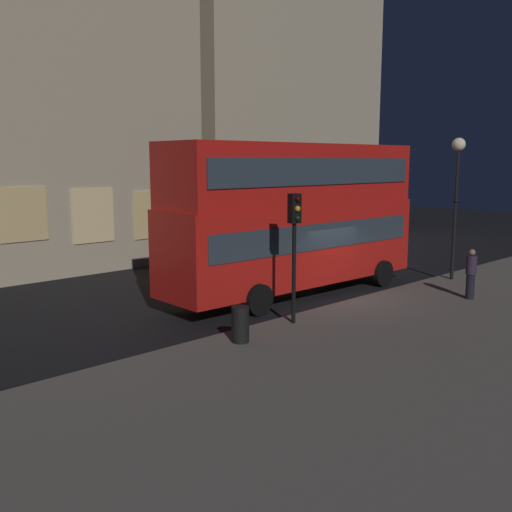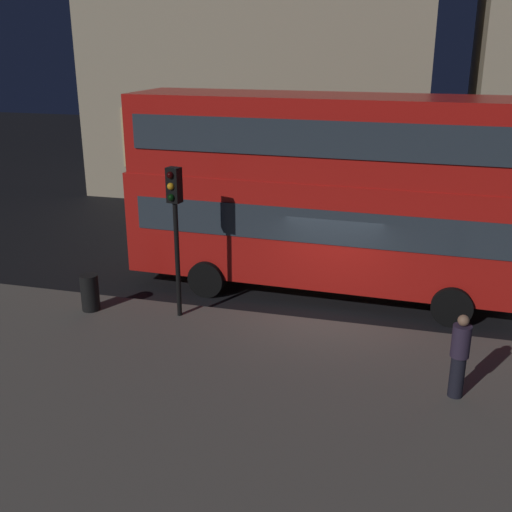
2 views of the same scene
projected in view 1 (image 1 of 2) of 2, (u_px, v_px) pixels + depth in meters
ground_plane at (337, 299)px, 20.64m from camera, size 80.00×80.00×0.00m
sidewalk_slab at (491, 331)px, 16.65m from camera, size 44.00×9.96×0.12m
building_with_clock at (9, 51)px, 25.70m from camera, size 14.91×8.61×19.27m
building_plain_facade at (260, 88)px, 38.04m from camera, size 14.77×8.79×19.13m
double_decker_bus at (295, 212)px, 20.91m from camera, size 10.82×3.11×5.45m
traffic_light_near_kerb at (295, 231)px, 16.77m from camera, size 0.36×0.39×3.82m
traffic_light_far_side at (380, 198)px, 30.51m from camera, size 0.36×0.38×4.10m
street_lamp at (457, 176)px, 22.92m from camera, size 0.52×0.52×5.63m
pedestrian at (471, 273)px, 20.09m from camera, size 0.36×0.36×1.74m
litter_bin at (240, 324)px, 15.35m from camera, size 0.47×0.47×0.96m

